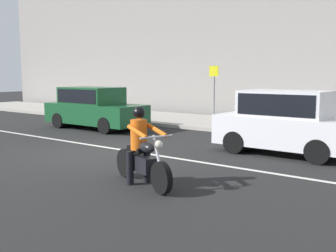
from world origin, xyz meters
The scene contains 8 objects.
ground_plane centered at (0.00, 0.00, 0.00)m, with size 80.00×80.00×0.00m, color black.
sidewalk_slab centered at (0.00, 8.00, 0.07)m, with size 40.00×4.40×0.14m, color #A8A399.
building_facade centered at (0.00, 11.40, 5.56)m, with size 40.00×1.40×11.12m, color gray.
lane_marking_stripe centered at (0.59, 0.90, 0.00)m, with size 18.00×0.14×0.01m, color silver.
motorcycle_with_rider_orange_stripe centered at (3.30, -1.61, 0.65)m, with size 2.06×0.97×1.60m.
parked_sedan_forest_green centered at (-3.92, 3.67, 0.88)m, with size 4.50×1.82×1.72m.
parked_hatchback_white centered at (4.42, 3.24, 0.93)m, with size 3.75×1.76×1.80m.
street_sign_post centered at (-0.30, 7.23, 1.65)m, with size 0.44×0.08×2.50m.
Camera 1 is at (8.59, -7.65, 2.24)m, focal length 42.87 mm.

